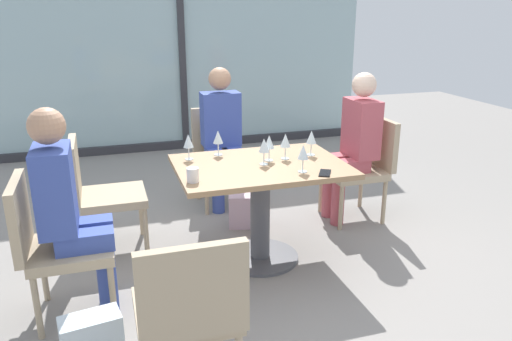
% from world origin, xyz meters
% --- Properties ---
extents(ground_plane, '(12.00, 12.00, 0.00)m').
position_xyz_m(ground_plane, '(0.00, 0.00, 0.00)').
color(ground_plane, gray).
extents(window_wall_backdrop, '(4.74, 0.10, 2.70)m').
position_xyz_m(window_wall_backdrop, '(0.00, 3.20, 1.21)').
color(window_wall_backdrop, '#9AB7BC').
rests_on(window_wall_backdrop, ground_plane).
extents(dining_table_main, '(1.16, 0.84, 0.73)m').
position_xyz_m(dining_table_main, '(0.00, 0.00, 0.53)').
color(dining_table_main, '#997551').
rests_on(dining_table_main, ground_plane).
extents(chair_side_end, '(0.50, 0.46, 0.87)m').
position_xyz_m(chair_side_end, '(-1.35, -0.32, 0.50)').
color(chair_side_end, tan).
rests_on(chair_side_end, ground_plane).
extents(chair_near_window, '(0.46, 0.51, 0.87)m').
position_xyz_m(chair_near_window, '(0.00, 1.22, 0.50)').
color(chair_near_window, tan).
rests_on(chair_near_window, ground_plane).
extents(chair_far_right, '(0.51, 0.46, 0.87)m').
position_xyz_m(chair_far_right, '(1.09, 0.48, 0.50)').
color(chair_far_right, tan).
rests_on(chair_far_right, ground_plane).
extents(chair_front_left, '(0.46, 0.50, 0.87)m').
position_xyz_m(chair_front_left, '(-0.72, -1.22, 0.50)').
color(chair_front_left, tan).
rests_on(chair_front_left, ground_plane).
extents(chair_far_left, '(0.51, 0.46, 0.87)m').
position_xyz_m(chair_far_left, '(-1.09, 0.48, 0.50)').
color(chair_far_left, tan).
rests_on(chair_far_left, ground_plane).
extents(person_side_end, '(0.39, 0.34, 1.26)m').
position_xyz_m(person_side_end, '(-1.24, -0.32, 0.70)').
color(person_side_end, '#384C9E').
rests_on(person_side_end, ground_plane).
extents(person_near_window, '(0.34, 0.39, 1.26)m').
position_xyz_m(person_near_window, '(-0.00, 1.11, 0.70)').
color(person_near_window, '#384C9E').
rests_on(person_near_window, ground_plane).
extents(person_far_right, '(0.39, 0.34, 1.26)m').
position_xyz_m(person_far_right, '(0.98, 0.48, 0.70)').
color(person_far_right, '#B24C56').
rests_on(person_far_right, ground_plane).
extents(wine_glass_0, '(0.07, 0.07, 0.18)m').
position_xyz_m(wine_glass_0, '(-0.45, 0.25, 0.86)').
color(wine_glass_0, silver).
rests_on(wine_glass_0, dining_table_main).
extents(wine_glass_1, '(0.07, 0.07, 0.18)m').
position_xyz_m(wine_glass_1, '(0.21, 0.06, 0.86)').
color(wine_glass_1, silver).
rests_on(wine_glass_1, dining_table_main).
extents(wine_glass_2, '(0.07, 0.07, 0.18)m').
position_xyz_m(wine_glass_2, '(0.08, 0.05, 0.86)').
color(wine_glass_2, silver).
rests_on(wine_glass_2, dining_table_main).
extents(wine_glass_3, '(0.07, 0.07, 0.18)m').
position_xyz_m(wine_glass_3, '(-0.23, 0.30, 0.86)').
color(wine_glass_3, silver).
rests_on(wine_glass_3, dining_table_main).
extents(wine_glass_4, '(0.07, 0.07, 0.18)m').
position_xyz_m(wine_glass_4, '(0.42, 0.09, 0.86)').
color(wine_glass_4, silver).
rests_on(wine_glass_4, dining_table_main).
extents(wine_glass_5, '(0.07, 0.07, 0.18)m').
position_xyz_m(wine_glass_5, '(0.02, -0.02, 0.86)').
color(wine_glass_5, silver).
rests_on(wine_glass_5, dining_table_main).
extents(wine_glass_6, '(0.07, 0.07, 0.18)m').
position_xyz_m(wine_glass_6, '(0.21, -0.25, 0.86)').
color(wine_glass_6, silver).
rests_on(wine_glass_6, dining_table_main).
extents(coffee_cup, '(0.08, 0.08, 0.09)m').
position_xyz_m(coffee_cup, '(-0.51, -0.23, 0.78)').
color(coffee_cup, white).
rests_on(coffee_cup, dining_table_main).
extents(cell_phone_on_table, '(0.13, 0.16, 0.01)m').
position_xyz_m(cell_phone_on_table, '(0.34, -0.33, 0.73)').
color(cell_phone_on_table, black).
rests_on(cell_phone_on_table, dining_table_main).
extents(handbag_0, '(0.32, 0.21, 0.28)m').
position_xyz_m(handbag_0, '(-1.17, -0.83, 0.14)').
color(handbag_0, silver).
rests_on(handbag_0, ground_plane).
extents(handbag_1, '(0.33, 0.23, 0.28)m').
position_xyz_m(handbag_1, '(0.07, 0.58, 0.14)').
color(handbag_1, beige).
rests_on(handbag_1, ground_plane).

